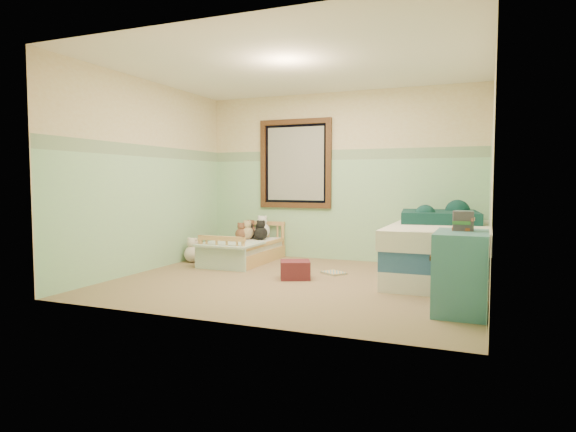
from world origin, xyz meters
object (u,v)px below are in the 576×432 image
at_px(dresser, 461,272).
at_px(red_pillow, 295,270).
at_px(toddler_bed_frame, 245,256).
at_px(plush_floor_tan, 196,254).
at_px(twin_bed_frame, 441,269).
at_px(plush_floor_cream, 193,254).
at_px(floor_book, 334,273).

relative_size(dresser, red_pillow, 2.08).
height_order(toddler_bed_frame, dresser, dresser).
bearing_deg(dresser, plush_floor_tan, 158.04).
height_order(toddler_bed_frame, red_pillow, red_pillow).
bearing_deg(twin_bed_frame, toddler_bed_frame, 176.92).
distance_m(plush_floor_cream, red_pillow, 1.93).
distance_m(toddler_bed_frame, floor_book, 1.54).
xyz_separation_m(dresser, floor_book, (-1.60, 1.33, -0.35)).
bearing_deg(red_pillow, plush_floor_tan, 159.95).
xyz_separation_m(red_pillow, floor_book, (0.34, 0.48, -0.10)).
height_order(twin_bed_frame, dresser, dresser).
relative_size(plush_floor_cream, red_pillow, 0.70).
relative_size(twin_bed_frame, dresser, 3.01).
relative_size(toddler_bed_frame, dresser, 1.93).
distance_m(plush_floor_cream, twin_bed_frame, 3.46).
bearing_deg(toddler_bed_frame, plush_floor_cream, -156.65).
height_order(plush_floor_cream, plush_floor_tan, plush_floor_cream).
relative_size(toddler_bed_frame, plush_floor_tan, 6.12).
bearing_deg(plush_floor_cream, plush_floor_tan, 82.59).
distance_m(toddler_bed_frame, plush_floor_tan, 0.72).
height_order(twin_bed_frame, red_pillow, same).
height_order(toddler_bed_frame, twin_bed_frame, twin_bed_frame).
bearing_deg(floor_book, plush_floor_cream, -147.88).
bearing_deg(plush_floor_tan, floor_book, -4.97).
xyz_separation_m(plush_floor_tan, dresser, (3.76, -1.52, 0.25)).
bearing_deg(plush_floor_cream, toddler_bed_frame, 23.35).
xyz_separation_m(twin_bed_frame, dresser, (0.31, -1.59, 0.25)).
xyz_separation_m(plush_floor_cream, red_pillow, (1.84, -0.59, -0.01)).
xyz_separation_m(twin_bed_frame, red_pillow, (-1.62, -0.74, -0.00)).
bearing_deg(red_pillow, plush_floor_cream, 162.31).
relative_size(toddler_bed_frame, floor_book, 4.93).
height_order(dresser, floor_book, dresser).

